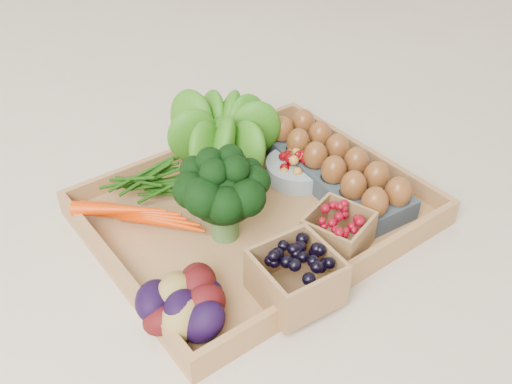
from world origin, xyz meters
TOP-DOWN VIEW (x-y plane):
  - ground at (0.00, 0.00)m, footprint 4.00×4.00m
  - tray at (0.00, 0.00)m, footprint 0.55×0.45m
  - carrots at (-0.18, 0.09)m, footprint 0.18×0.13m
  - lettuce at (0.05, 0.17)m, footprint 0.15×0.15m
  - broccoli at (-0.08, -0.02)m, footprint 0.15×0.15m
  - cherry_bowl at (0.13, 0.04)m, footprint 0.13×0.13m
  - egg_carton at (0.17, -0.02)m, footprint 0.14×0.34m
  - potatoes at (-0.22, -0.13)m, footprint 0.15×0.15m
  - punnet_blackberry at (-0.07, -0.19)m, footprint 0.12×0.12m
  - punnet_raspberry at (0.05, -0.15)m, footprint 0.12×0.12m

SIDE VIEW (x-z plane):
  - ground at x=0.00m, z-range 0.00..0.00m
  - tray at x=0.00m, z-range 0.00..0.01m
  - cherry_bowl at x=0.13m, z-range 0.01..0.05m
  - egg_carton at x=0.17m, z-range 0.01..0.05m
  - carrots at x=-0.18m, z-range 0.01..0.06m
  - punnet_raspberry at x=0.05m, z-range 0.01..0.08m
  - punnet_blackberry at x=-0.07m, z-range 0.01..0.09m
  - potatoes at x=-0.22m, z-range 0.01..0.10m
  - broccoli at x=-0.08m, z-range 0.02..0.14m
  - lettuce at x=0.05m, z-range 0.02..0.17m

